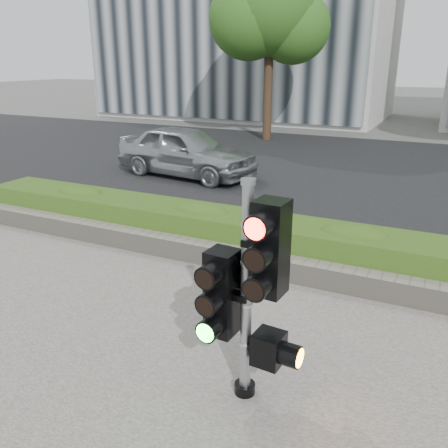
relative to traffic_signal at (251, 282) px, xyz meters
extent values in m
plane|color=#51514C|center=(-1.17, 0.81, -1.27)|extent=(120.00, 120.00, 0.00)
cube|color=black|center=(-1.17, 10.81, -1.26)|extent=(60.00, 13.00, 0.02)
cube|color=gray|center=(-1.17, 3.96, -1.21)|extent=(60.00, 0.25, 0.12)
cube|color=gray|center=(-1.17, 2.71, -1.07)|extent=(12.00, 0.32, 0.34)
cube|color=olive|center=(-1.17, 3.36, -0.90)|extent=(12.00, 1.00, 0.68)
cylinder|color=black|center=(-5.67, 15.31, 0.74)|extent=(0.36, 0.36, 4.03)
sphere|color=#1D5017|center=(-5.67, 15.31, 3.91)|extent=(3.74, 3.74, 3.74)
sphere|color=#1D5017|center=(-4.80, 15.67, 3.19)|extent=(2.88, 2.88, 2.88)
sphere|color=#1D5017|center=(-6.39, 14.88, 3.48)|extent=(3.17, 3.17, 3.17)
cylinder|color=black|center=(-0.03, -0.03, -1.19)|extent=(0.21, 0.21, 0.11)
cylinder|color=gray|center=(-0.03, -0.03, -0.15)|extent=(0.11, 0.11, 2.20)
cylinder|color=gray|center=(-0.03, -0.03, 0.98)|extent=(0.14, 0.14, 0.05)
cube|color=#FF1107|center=(0.21, -0.08, 0.42)|extent=(0.30, 0.30, 0.88)
cube|color=#14E51E|center=(-0.28, -0.04, -0.15)|extent=(0.30, 0.30, 0.88)
cube|color=black|center=(0.02, 0.21, 0.15)|extent=(0.30, 0.30, 0.60)
cube|color=orange|center=(0.20, -0.02, -0.65)|extent=(0.30, 0.30, 0.32)
imported|color=#A0A3A7|center=(-5.39, 8.04, -0.53)|extent=(4.44, 2.27, 1.45)
camera|label=1|loc=(1.52, -3.74, 1.99)|focal=38.00mm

